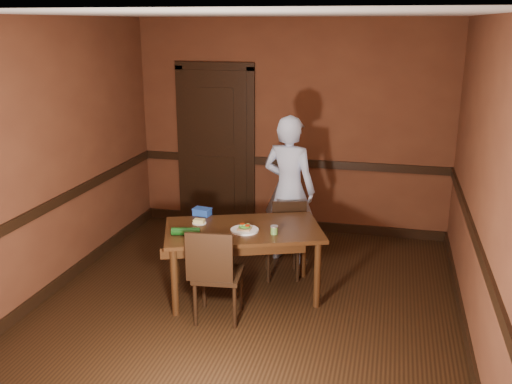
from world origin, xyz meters
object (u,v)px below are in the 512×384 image
at_px(sauce_jar, 274,230).
at_px(cheese_saucer, 199,222).
at_px(chair_near, 218,273).
at_px(food_tub, 202,212).
at_px(dining_table, 243,262).
at_px(chair_far, 282,241).
at_px(person, 289,189).
at_px(sandwich_plate, 245,229).

height_order(sauce_jar, cheese_saucer, sauce_jar).
distance_m(chair_near, food_tub, 0.93).
bearing_deg(chair_near, dining_table, -107.31).
xyz_separation_m(dining_table, chair_far, (0.29, 0.52, 0.04)).
height_order(person, food_tub, person).
height_order(chair_near, sauce_jar, chair_near).
bearing_deg(sandwich_plate, chair_far, 67.01).
height_order(person, sauce_jar, person).
bearing_deg(food_tub, dining_table, -19.74).
bearing_deg(sauce_jar, sandwich_plate, 177.40).
height_order(dining_table, food_tub, food_tub).
xyz_separation_m(cheese_saucer, food_tub, (-0.05, 0.25, 0.02)).
bearing_deg(cheese_saucer, chair_near, -56.03).
relative_size(dining_table, sandwich_plate, 5.54).
xyz_separation_m(dining_table, person, (0.27, 0.98, 0.48)).
bearing_deg(sandwich_plate, dining_table, 114.52).
distance_m(person, cheese_saucer, 1.21).
relative_size(chair_far, sauce_jar, 9.49).
distance_m(cheese_saucer, food_tub, 0.25).
bearing_deg(sandwich_plate, person, 77.38).
distance_m(chair_near, cheese_saucer, 0.70).
height_order(sandwich_plate, food_tub, food_tub).
bearing_deg(sauce_jar, chair_far, 93.86).
bearing_deg(person, chair_far, 106.19).
xyz_separation_m(person, food_tub, (-0.78, -0.71, -0.09)).
distance_m(sandwich_plate, sauce_jar, 0.30).
relative_size(dining_table, sauce_jar, 18.04).
bearing_deg(sandwich_plate, cheese_saucer, 168.57).
distance_m(chair_far, chair_near, 1.10).
height_order(chair_far, food_tub, chair_far).
height_order(sandwich_plate, cheese_saucer, sandwich_plate).
relative_size(chair_far, food_tub, 4.03).
relative_size(person, food_tub, 8.52).
height_order(dining_table, person, person).
bearing_deg(dining_table, sandwich_plate, -85.87).
height_order(cheese_saucer, food_tub, food_tub).
distance_m(person, sandwich_plate, 1.09).
relative_size(chair_far, chair_near, 0.88).
relative_size(chair_near, cheese_saucer, 6.32).
height_order(chair_near, sandwich_plate, chair_near).
bearing_deg(sauce_jar, cheese_saucer, 171.82).
xyz_separation_m(chair_far, chair_near, (-0.39, -1.03, 0.05)).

